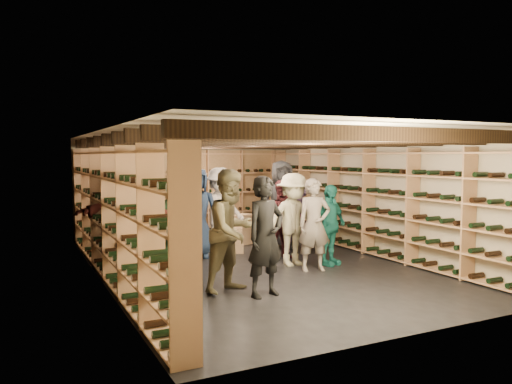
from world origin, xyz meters
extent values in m
plane|color=black|center=(0.00, 0.00, 0.00)|extent=(8.00, 8.00, 0.00)
cube|color=tan|center=(0.00, 4.00, 1.20)|extent=(5.50, 0.02, 2.40)
cube|color=tan|center=(0.00, -4.00, 1.20)|extent=(5.50, 0.02, 2.40)
cube|color=tan|center=(-2.75, 0.00, 1.20)|extent=(0.02, 8.00, 2.40)
cube|color=tan|center=(2.75, 0.00, 1.20)|extent=(0.02, 8.00, 2.40)
cube|color=beige|center=(0.00, 0.00, 2.40)|extent=(5.50, 8.00, 0.01)
cube|color=black|center=(0.00, -3.50, 2.26)|extent=(5.40, 0.12, 0.18)
cube|color=black|center=(0.00, -2.62, 2.26)|extent=(5.40, 0.12, 0.18)
cube|color=black|center=(0.00, -1.75, 2.26)|extent=(5.40, 0.12, 0.18)
cube|color=black|center=(0.00, -0.88, 2.26)|extent=(5.40, 0.12, 0.18)
cube|color=black|center=(0.00, 0.00, 2.26)|extent=(5.40, 0.12, 0.18)
cube|color=black|center=(0.00, 0.88, 2.26)|extent=(5.40, 0.12, 0.18)
cube|color=black|center=(0.00, 1.75, 2.26)|extent=(5.40, 0.12, 0.18)
cube|color=black|center=(0.00, 2.62, 2.26)|extent=(5.40, 0.12, 0.18)
cube|color=black|center=(0.00, 3.50, 2.26)|extent=(5.40, 0.12, 0.18)
cube|color=#A67750|center=(-2.57, 0.00, 1.07)|extent=(0.32, 7.50, 2.15)
cube|color=#A67750|center=(2.57, 0.00, 1.07)|extent=(0.32, 7.50, 2.15)
cube|color=#A67750|center=(0.00, 3.83, 1.07)|extent=(4.70, 0.30, 2.15)
cube|color=tan|center=(0.63, 2.09, 0.09)|extent=(0.57, 0.45, 0.17)
cube|color=tan|center=(0.63, 2.09, 0.26)|extent=(0.57, 0.45, 0.17)
cube|color=tan|center=(0.63, 2.09, 0.43)|extent=(0.57, 0.45, 0.17)
cube|color=tan|center=(0.63, 2.09, 0.59)|extent=(0.57, 0.45, 0.17)
cube|color=tan|center=(0.05, 1.30, 0.09)|extent=(0.59, 0.50, 0.17)
cube|color=tan|center=(0.05, 1.30, 0.26)|extent=(0.59, 0.50, 0.17)
cube|color=tan|center=(0.05, 1.30, 0.43)|extent=(0.59, 0.50, 0.17)
cube|color=tan|center=(-0.28, 2.56, 0.09)|extent=(0.57, 0.46, 0.17)
imported|color=black|center=(-2.18, 0.17, 0.82)|extent=(0.93, 0.76, 1.64)
imported|color=black|center=(-0.78, -1.88, 0.86)|extent=(0.70, 0.54, 1.72)
imported|color=brown|center=(-1.10, -1.44, 0.91)|extent=(1.07, 0.96, 1.81)
imported|color=#C3BC95|center=(0.60, -0.31, 0.84)|extent=(1.11, 0.66, 1.69)
imported|color=#1D766A|center=(1.20, -0.60, 0.74)|extent=(0.94, 0.61, 1.48)
imported|color=maroon|center=(-2.18, 1.05, 0.91)|extent=(1.77, 1.14, 1.82)
imported|color=#17263F|center=(-0.74, 1.16, 0.89)|extent=(1.01, 0.82, 1.78)
imported|color=gray|center=(0.71, -0.85, 0.81)|extent=(0.66, 0.51, 1.61)
imported|color=#481A20|center=(0.72, 0.22, 0.77)|extent=(0.79, 0.65, 1.53)
imported|color=beige|center=(-0.20, 1.27, 0.88)|extent=(1.21, 0.79, 1.76)
imported|color=#23482A|center=(-1.27, 1.03, 0.74)|extent=(0.94, 0.64, 1.48)
imported|color=slate|center=(1.32, 0.75, 0.77)|extent=(1.49, 1.00, 1.54)
imported|color=#2F3033|center=(1.26, 1.30, 0.95)|extent=(1.04, 0.79, 1.90)
camera|label=1|loc=(-3.99, -8.12, 2.01)|focal=35.00mm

